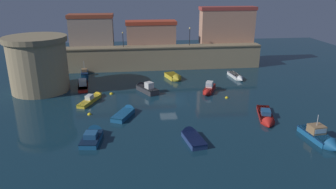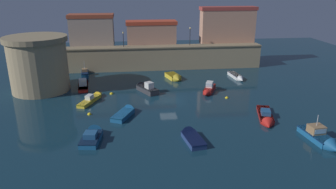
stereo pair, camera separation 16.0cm
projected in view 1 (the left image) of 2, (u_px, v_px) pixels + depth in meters
name	position (u px, v px, depth m)	size (l,w,h in m)	color
ground_plane	(168.00, 101.00, 47.61)	(103.27, 103.27, 0.00)	#112D3D
quay_wall	(157.00, 58.00, 64.24)	(41.86, 3.07, 4.66)	#9E8966
old_town_backdrop	(162.00, 29.00, 65.63)	(38.05, 4.07, 7.50)	gray
fortress_tower	(38.00, 64.00, 50.63)	(9.63, 9.63, 8.79)	#9E8966
quay_lamp_0	(123.00, 37.00, 62.06)	(0.32, 0.32, 2.91)	black
quay_lamp_1	(190.00, 34.00, 63.44)	(0.32, 0.32, 3.56)	black
moored_boat_0	(209.00, 89.00, 51.02)	(3.35, 5.20, 1.87)	red
moored_boat_1	(174.00, 77.00, 57.87)	(2.95, 4.68, 1.72)	gold
moored_boat_2	(83.00, 84.00, 54.00)	(2.21, 6.83, 2.05)	red
moored_boat_3	(126.00, 112.00, 42.48)	(3.58, 5.27, 1.53)	#195689
moored_boat_4	(93.00, 98.00, 47.70)	(3.65, 6.57, 1.47)	gold
moored_boat_5	(93.00, 135.00, 36.05)	(2.43, 5.05, 1.76)	#195689
moored_boat_6	(237.00, 77.00, 58.49)	(1.74, 5.65, 1.21)	white
moored_boat_7	(145.00, 88.00, 51.67)	(4.04, 5.64, 2.13)	#333338
moored_boat_8	(191.00, 136.00, 35.94)	(2.38, 5.02, 1.60)	navy
moored_boat_9	(266.00, 118.00, 40.88)	(3.48, 7.05, 1.58)	red
moored_boat_10	(85.00, 73.00, 60.58)	(1.62, 4.47, 2.95)	#195689
moored_boat_11	(322.00, 138.00, 35.12)	(2.39, 6.06, 3.36)	#195689
mooring_buoy_0	(111.00, 94.00, 50.42)	(0.56, 0.56, 0.56)	yellow
mooring_buoy_1	(227.00, 98.00, 48.72)	(0.50, 0.50, 0.50)	yellow
mooring_buoy_2	(89.00, 115.00, 42.62)	(0.54, 0.54, 0.54)	yellow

